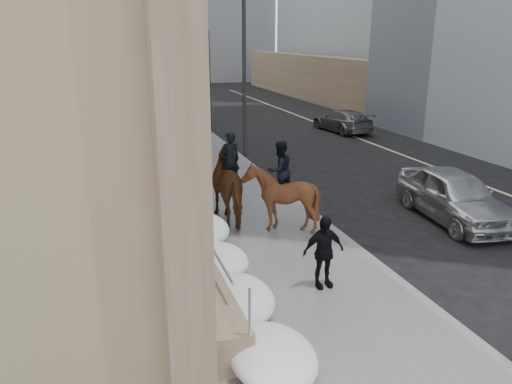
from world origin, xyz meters
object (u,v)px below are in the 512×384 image
mounted_horse_right (280,194)px  car_silver (454,195)px  pedestrian (323,252)px  mounted_horse_left (233,184)px  car_grey (342,121)px

mounted_horse_right → car_silver: size_ratio=0.55×
pedestrian → mounted_horse_left: bearing=97.2°
mounted_horse_right → car_silver: mounted_horse_right is taller
car_grey → mounted_horse_left: bearing=45.2°
car_silver → pedestrian: bearing=-147.4°
mounted_horse_left → pedestrian: bearing=95.2°
pedestrian → car_silver: (5.99, 3.00, -0.16)m
mounted_horse_left → mounted_horse_right: 1.63m
car_grey → mounted_horse_right: bearing=50.5°
mounted_horse_left → mounted_horse_right: size_ratio=1.04×
car_grey → pedestrian: bearing=55.3°
mounted_horse_left → pedestrian: size_ratio=1.61×
mounted_horse_right → pedestrian: size_ratio=1.55×
pedestrian → car_silver: bearing=24.5°
mounted_horse_right → car_grey: bearing=-142.2°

